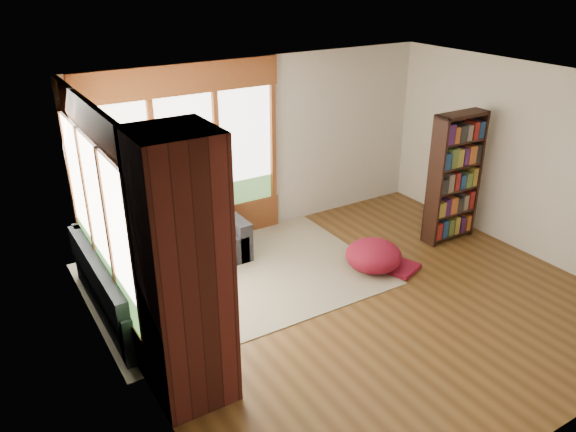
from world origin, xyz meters
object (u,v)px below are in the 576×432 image
brick_chimney (184,274)px  sectional_sofa (161,263)px  area_rug (232,274)px  dog_brindle (159,253)px  bookshelf (454,178)px  pouf (374,255)px  dog_tan (159,223)px

brick_chimney → sectional_sofa: 2.32m
area_rug → dog_brindle: (-1.06, -0.34, 0.77)m
brick_chimney → bookshelf: bearing=13.4°
bookshelf → pouf: size_ratio=2.53×
brick_chimney → dog_brindle: brick_chimney is taller
pouf → dog_brindle: size_ratio=0.81×
sectional_sofa → dog_brindle: dog_brindle is taller
brick_chimney → dog_tan: brick_chimney is taller
area_rug → bookshelf: size_ratio=1.91×
bookshelf → area_rug: bearing=167.7°
sectional_sofa → area_rug: sectional_sofa is taller
sectional_sofa → bookshelf: size_ratio=1.16×
area_rug → dog_tan: size_ratio=3.77×
dog_brindle → pouf: bearing=-107.4°
brick_chimney → dog_brindle: size_ratio=2.82×
brick_chimney → area_rug: 2.56m
bookshelf → pouf: (-1.56, -0.15, -0.74)m
area_rug → dog_brindle: size_ratio=3.93×
sectional_sofa → pouf: (2.54, -1.12, -0.09)m
brick_chimney → area_rug: brick_chimney is taller
brick_chimney → pouf: (2.98, 0.93, -1.08)m
sectional_sofa → dog_brindle: 0.79m
area_rug → dog_brindle: 1.35m
sectional_sofa → dog_tan: bearing=67.3°
pouf → bookshelf: bearing=5.5°
area_rug → bookshelf: bearing=-12.3°
pouf → dog_tan: dog_tan is taller
dog_tan → area_rug: bearing=-43.3°
dog_tan → pouf: bearing=-42.2°
dog_tan → dog_brindle: size_ratio=1.04×
area_rug → pouf: pouf is taller
bookshelf → sectional_sofa: bearing=166.7°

